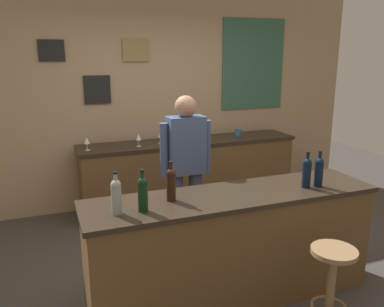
{
  "coord_description": "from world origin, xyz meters",
  "views": [
    {
      "loc": [
        -1.36,
        -3.03,
        2.0
      ],
      "look_at": [
        -0.03,
        0.45,
        1.05
      ],
      "focal_mm": 36.72,
      "sensor_mm": 36.0,
      "label": 1
    }
  ],
  "objects_px": {
    "wine_bottle_c": "(171,183)",
    "bartender": "(186,165)",
    "wine_bottle_a": "(116,195)",
    "wine_bottle_d": "(307,172)",
    "wine_glass_b": "(138,138)",
    "wine_glass_a": "(87,141)",
    "wine_bottle_e": "(319,171)",
    "coffee_mug": "(238,132)",
    "wine_glass_c": "(160,135)",
    "wine_bottle_b": "(143,193)",
    "wine_glass_d": "(183,132)",
    "bar_stool": "(332,277)"
  },
  "relations": [
    {
      "from": "wine_glass_a",
      "to": "wine_glass_b",
      "type": "xyz_separation_m",
      "value": [
        0.61,
        -0.02,
        0.0
      ]
    },
    {
      "from": "wine_bottle_d",
      "to": "bartender",
      "type": "bearing_deg",
      "value": 127.93
    },
    {
      "from": "wine_glass_a",
      "to": "coffee_mug",
      "type": "height_order",
      "value": "wine_glass_a"
    },
    {
      "from": "wine_bottle_c",
      "to": "wine_glass_a",
      "type": "distance_m",
      "value": 1.98
    },
    {
      "from": "wine_bottle_a",
      "to": "coffee_mug",
      "type": "distance_m",
      "value": 2.99
    },
    {
      "from": "bar_stool",
      "to": "wine_glass_d",
      "type": "relative_size",
      "value": 4.39
    },
    {
      "from": "wine_glass_d",
      "to": "coffee_mug",
      "type": "distance_m",
      "value": 0.82
    },
    {
      "from": "wine_bottle_a",
      "to": "wine_bottle_c",
      "type": "bearing_deg",
      "value": 14.61
    },
    {
      "from": "wine_glass_d",
      "to": "coffee_mug",
      "type": "height_order",
      "value": "wine_glass_d"
    },
    {
      "from": "wine_glass_d",
      "to": "wine_glass_a",
      "type": "bearing_deg",
      "value": -175.74
    },
    {
      "from": "bartender",
      "to": "wine_glass_d",
      "type": "height_order",
      "value": "bartender"
    },
    {
      "from": "wine_glass_d",
      "to": "coffee_mug",
      "type": "xyz_separation_m",
      "value": [
        0.82,
        0.02,
        -0.06
      ]
    },
    {
      "from": "wine_bottle_b",
      "to": "wine_glass_a",
      "type": "bearing_deg",
      "value": 94.17
    },
    {
      "from": "bartender",
      "to": "wine_bottle_a",
      "type": "relative_size",
      "value": 5.29
    },
    {
      "from": "wine_bottle_b",
      "to": "wine_bottle_e",
      "type": "height_order",
      "value": "same"
    },
    {
      "from": "bar_stool",
      "to": "wine_bottle_a",
      "type": "distance_m",
      "value": 1.63
    },
    {
      "from": "bartender",
      "to": "wine_glass_a",
      "type": "xyz_separation_m",
      "value": [
        -0.82,
        1.13,
        0.07
      ]
    },
    {
      "from": "wine_bottle_a",
      "to": "wine_bottle_d",
      "type": "relative_size",
      "value": 1.0
    },
    {
      "from": "wine_glass_a",
      "to": "wine_bottle_e",
      "type": "bearing_deg",
      "value": -51.48
    },
    {
      "from": "wine_glass_c",
      "to": "wine_glass_d",
      "type": "xyz_separation_m",
      "value": [
        0.31,
        0.04,
        0.0
      ]
    },
    {
      "from": "wine_bottle_a",
      "to": "wine_glass_c",
      "type": "height_order",
      "value": "wine_bottle_a"
    },
    {
      "from": "wine_bottle_a",
      "to": "wine_glass_a",
      "type": "xyz_separation_m",
      "value": [
        0.03,
        2.05,
        -0.05
      ]
    },
    {
      "from": "wine_bottle_b",
      "to": "coffee_mug",
      "type": "distance_m",
      "value": 2.88
    },
    {
      "from": "bar_stool",
      "to": "wine_bottle_c",
      "type": "relative_size",
      "value": 2.22
    },
    {
      "from": "coffee_mug",
      "to": "wine_glass_a",
      "type": "bearing_deg",
      "value": -176.93
    },
    {
      "from": "wine_bottle_a",
      "to": "wine_bottle_e",
      "type": "height_order",
      "value": "same"
    },
    {
      "from": "wine_bottle_a",
      "to": "wine_bottle_d",
      "type": "distance_m",
      "value": 1.57
    },
    {
      "from": "wine_bottle_c",
      "to": "wine_bottle_e",
      "type": "bearing_deg",
      "value": -6.14
    },
    {
      "from": "coffee_mug",
      "to": "wine_glass_b",
      "type": "bearing_deg",
      "value": -174.97
    },
    {
      "from": "wine_glass_c",
      "to": "wine_bottle_a",
      "type": "bearing_deg",
      "value": -114.05
    },
    {
      "from": "wine_bottle_d",
      "to": "coffee_mug",
      "type": "xyz_separation_m",
      "value": [
        0.5,
        2.16,
        -0.11
      ]
    },
    {
      "from": "wine_bottle_d",
      "to": "wine_glass_b",
      "type": "distance_m",
      "value": 2.24
    },
    {
      "from": "wine_glass_b",
      "to": "wine_glass_c",
      "type": "height_order",
      "value": "same"
    },
    {
      "from": "wine_bottle_b",
      "to": "wine_bottle_e",
      "type": "distance_m",
      "value": 1.5
    },
    {
      "from": "bartender",
      "to": "wine_glass_c",
      "type": "relative_size",
      "value": 10.45
    },
    {
      "from": "wine_bottle_c",
      "to": "wine_glass_a",
      "type": "xyz_separation_m",
      "value": [
        -0.4,
        1.94,
        -0.05
      ]
    },
    {
      "from": "wine_bottle_c",
      "to": "wine_bottle_d",
      "type": "xyz_separation_m",
      "value": [
        1.14,
        -0.12,
        0.0
      ]
    },
    {
      "from": "bartender",
      "to": "wine_glass_b",
      "type": "distance_m",
      "value": 1.13
    },
    {
      "from": "wine_glass_b",
      "to": "bartender",
      "type": "bearing_deg",
      "value": -79.47
    },
    {
      "from": "wine_bottle_a",
      "to": "wine_glass_d",
      "type": "height_order",
      "value": "wine_bottle_a"
    },
    {
      "from": "wine_bottle_c",
      "to": "wine_glass_b",
      "type": "relative_size",
      "value": 1.97
    },
    {
      "from": "wine_bottle_c",
      "to": "bartender",
      "type": "bearing_deg",
      "value": 62.85
    },
    {
      "from": "wine_bottle_e",
      "to": "wine_glass_d",
      "type": "height_order",
      "value": "wine_bottle_e"
    },
    {
      "from": "wine_glass_b",
      "to": "wine_bottle_e",
      "type": "bearing_deg",
      "value": -63.19
    },
    {
      "from": "wine_bottle_e",
      "to": "wine_glass_a",
      "type": "height_order",
      "value": "wine_bottle_e"
    },
    {
      "from": "wine_bottle_b",
      "to": "wine_bottle_c",
      "type": "bearing_deg",
      "value": 27.54
    },
    {
      "from": "wine_bottle_a",
      "to": "wine_glass_c",
      "type": "relative_size",
      "value": 1.97
    },
    {
      "from": "wine_bottle_e",
      "to": "wine_glass_b",
      "type": "relative_size",
      "value": 1.97
    },
    {
      "from": "wine_bottle_c",
      "to": "wine_bottle_d",
      "type": "height_order",
      "value": "same"
    },
    {
      "from": "bartender",
      "to": "coffee_mug",
      "type": "bearing_deg",
      "value": 45.4
    }
  ]
}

